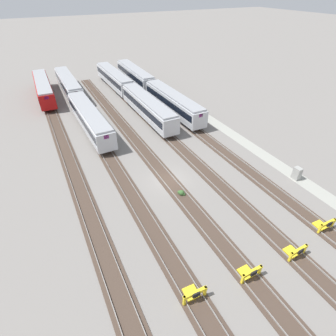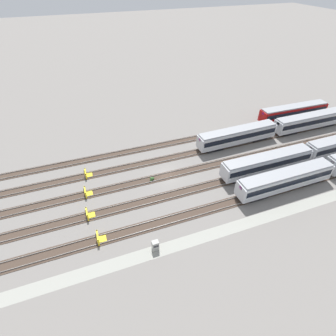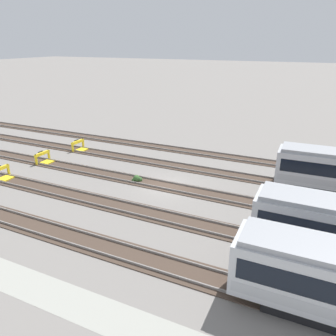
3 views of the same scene
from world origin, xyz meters
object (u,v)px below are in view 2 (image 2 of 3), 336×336
subway_car_front_row_right_inner (293,112)px  subway_car_front_row_rightmost (285,180)px  subway_car_front_row_leftmost (309,121)px  subway_car_back_row_leftmost (267,163)px  bumper_stop_near_inner_track (89,214)px  subway_car_front_row_left_inner (237,136)px  bumper_stop_middle_track (87,192)px  bumper_stop_far_inner_track (87,174)px  bumper_stop_nearest_track (100,238)px  electrical_cabinet (155,245)px  weed_clump (152,179)px

subway_car_front_row_right_inner → subway_car_front_row_rightmost: (-18.93, -20.08, 0.00)m
subway_car_front_row_leftmost → subway_car_back_row_leftmost: 21.62m
bumper_stop_near_inner_track → subway_car_front_row_left_inner: bearing=17.4°
bumper_stop_middle_track → bumper_stop_far_inner_track: (0.59, 5.02, 0.00)m
bumper_stop_near_inner_track → bumper_stop_middle_track: size_ratio=1.00×
subway_car_front_row_leftmost → subway_car_front_row_left_inner: 19.15m
bumper_stop_nearest_track → electrical_cabinet: bearing=-30.6°
subway_car_front_row_leftmost → bumper_stop_middle_track: bearing=-174.4°
bumper_stop_middle_track → subway_car_front_row_right_inner: bearing=11.1°
bumper_stop_far_inner_track → subway_car_front_row_leftmost: bearing=-0.0°
bumper_stop_nearest_track → electrical_cabinet: (6.93, -4.10, 0.29)m
subway_car_front_row_rightmost → electrical_cabinet: size_ratio=11.26×
bumper_stop_nearest_track → subway_car_front_row_right_inner: bearing=21.7°
bumper_stop_middle_track → bumper_stop_far_inner_track: 5.06m
subway_car_back_row_leftmost → bumper_stop_near_inner_track: subway_car_back_row_leftmost is taller
subway_car_front_row_rightmost → bumper_stop_middle_track: 33.67m
subway_car_front_row_left_inner → subway_car_front_row_rightmost: (0.00, -15.15, 0.00)m
bumper_stop_nearest_track → subway_car_back_row_leftmost: bearing=9.1°
subway_car_front_row_right_inner → bumper_stop_middle_track: 52.03m
subway_car_back_row_leftmost → bumper_stop_far_inner_track: bearing=162.3°
bumper_stop_far_inner_track → electrical_cabinet: electrical_cabinet is taller
bumper_stop_middle_track → weed_clump: bearing=-0.6°
subway_car_front_row_leftmost → subway_car_front_row_rightmost: size_ratio=1.00×
subway_car_front_row_leftmost → weed_clump: bearing=-172.7°
subway_car_back_row_leftmost → bumper_stop_near_inner_track: bearing=180.0°
electrical_cabinet → weed_clump: electrical_cabinet is taller
subway_car_back_row_leftmost → electrical_cabinet: size_ratio=11.25×
subway_car_front_row_right_inner → electrical_cabinet: 49.75m
subway_car_front_row_rightmost → bumper_stop_nearest_track: 31.50m
bumper_stop_middle_track → weed_clump: (11.44, -0.12, -0.27)m
bumper_stop_nearest_track → bumper_stop_near_inner_track: size_ratio=1.00×
bumper_stop_far_inner_track → bumper_stop_near_inner_track: bearing=-94.9°
subway_car_front_row_right_inner → electrical_cabinet: (-43.46, -24.19, -1.24)m
subway_car_back_row_leftmost → bumper_stop_far_inner_track: subway_car_back_row_leftmost is taller
subway_car_front_row_right_inner → bumper_stop_middle_track: (-51.03, -10.01, -1.53)m
subway_car_front_row_right_inner → subway_car_front_row_rightmost: same height
subway_car_front_row_right_inner → weed_clump: 40.90m
bumper_stop_near_inner_track → weed_clump: 12.70m
subway_car_front_row_leftmost → subway_car_front_row_left_inner: bearing=179.7°
subway_car_front_row_leftmost → bumper_stop_middle_track: 51.51m
subway_car_back_row_leftmost → bumper_stop_nearest_track: subway_car_back_row_leftmost is taller
subway_car_front_row_leftmost → electrical_cabinet: (-43.68, -19.15, -1.24)m
subway_car_front_row_right_inner → subway_car_back_row_leftmost: bearing=-141.5°
subway_car_front_row_rightmost → bumper_stop_middle_track: subway_car_front_row_rightmost is taller
subway_car_front_row_leftmost → bumper_stop_nearest_track: bearing=-163.4°
bumper_stop_middle_track → electrical_cabinet: electrical_cabinet is taller
subway_car_front_row_leftmost → bumper_stop_near_inner_track: 52.50m
bumper_stop_nearest_track → electrical_cabinet: 8.06m
subway_car_front_row_left_inner → bumper_stop_middle_track: (-32.10, -5.08, -1.53)m
bumper_stop_near_inner_track → subway_car_front_row_right_inner: bearing=16.3°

